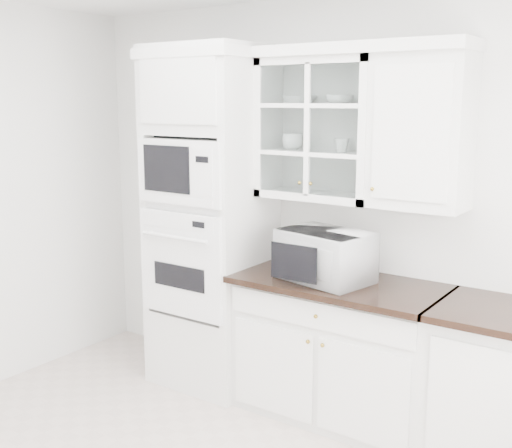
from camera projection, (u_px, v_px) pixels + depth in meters
The scene contains 12 objects.
room_shell at pixel (202, 152), 3.21m from camera, with size 4.00×3.50×2.70m.
oven_column at pixel (210, 220), 4.54m from camera, with size 0.76×0.68×2.40m.
base_cabinet_run at pixel (340, 348), 4.13m from camera, with size 1.32×0.67×0.92m.
extra_base_cabinet at pixel (500, 387), 3.56m from camera, with size 0.72×0.67×0.92m.
upper_cabinet_glass at pixel (320, 129), 4.11m from camera, with size 0.80×0.33×0.90m.
upper_cabinet_solid at pixel (422, 132), 3.73m from camera, with size 0.55×0.33×0.90m, color white.
crown_molding at pixel (305, 52), 4.06m from camera, with size 2.14×0.38×0.07m, color white.
countertop_microwave at pixel (327, 255), 4.01m from camera, with size 0.55×0.45×0.32m, color white.
bowl_a at pixel (300, 100), 4.16m from camera, with size 0.20×0.20×0.05m, color white.
bowl_b at pixel (340, 99), 4.01m from camera, with size 0.17×0.17×0.05m, color white.
cup_a at pixel (293, 142), 4.22m from camera, with size 0.14×0.14×0.11m, color white.
cup_b at pixel (342, 145), 4.03m from camera, with size 0.09×0.09×0.09m, color white.
Camera 1 is at (2.07, -2.06, 2.04)m, focal length 45.00 mm.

